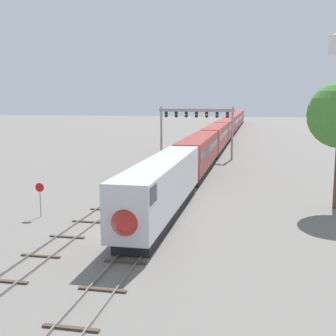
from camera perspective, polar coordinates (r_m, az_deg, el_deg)
The scene contains 6 objects.
ground_plane at distance 33.94m, azimuth -5.75°, elevation -8.07°, with size 400.00×400.00×0.00m, color slate.
track_main at distance 91.83m, azimuth 6.60°, elevation 2.75°, with size 2.60×200.00×0.16m.
track_near at distance 72.86m, azimuth 0.92°, elevation 1.19°, with size 2.60×160.00×0.16m.
passenger_train at distance 104.78m, azimuth 7.25°, elevation 4.90°, with size 3.04×158.79×4.80m.
signal_gantry at distance 72.67m, azimuth 3.60°, elevation 6.03°, with size 12.10×0.49×8.41m.
stop_sign at distance 39.03m, azimuth -15.85°, elevation -3.28°, with size 0.76×0.08×2.88m.
Camera 1 is at (9.73, -30.97, 9.92)m, focal length 48.32 mm.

